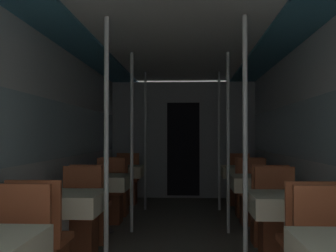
# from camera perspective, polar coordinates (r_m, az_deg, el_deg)

# --- Properties ---
(wall_left) EXTENTS (0.05, 10.30, 2.29)m
(wall_left) POSITION_cam_1_polar(r_m,az_deg,el_deg) (5.45, -14.07, -1.79)
(wall_left) COLOR silver
(wall_left) RESTS_ON ground_plane
(wall_right) EXTENTS (0.05, 10.30, 2.29)m
(wall_right) POSITION_cam_1_polar(r_m,az_deg,el_deg) (5.38, 16.80, -1.79)
(wall_right) COLOR silver
(wall_right) RESTS_ON ground_plane
(ceiling_panel) EXTENTS (2.89, 10.30, 0.07)m
(ceiling_panel) POSITION_cam_1_polar(r_m,az_deg,el_deg) (5.34, 1.26, 10.80)
(ceiling_panel) COLOR silver
(ceiling_panel) RESTS_ON wall_left
(bulkhead_far) EXTENTS (2.83, 0.09, 2.29)m
(bulkhead_far) POSITION_cam_1_polar(r_m,az_deg,el_deg) (9.29, 1.88, -1.71)
(bulkhead_far) COLOR gray
(bulkhead_far) RESTS_ON ground_plane
(dining_table_left_1) EXTENTS (0.71, 0.71, 0.72)m
(dining_table_left_1) POSITION_cam_1_polar(r_m,az_deg,el_deg) (4.33, -12.76, -9.48)
(dining_table_left_1) COLOR #4C4C51
(dining_table_left_1) RESTS_ON ground_plane
(chair_left_far_1) EXTENTS (0.41, 0.41, 0.91)m
(chair_left_far_1) POSITION_cam_1_polar(r_m,az_deg,el_deg) (4.97, -10.85, -12.07)
(chair_left_far_1) COLOR brown
(chair_left_far_1) RESTS_ON ground_plane
(support_pole_left_1) EXTENTS (0.04, 0.04, 2.29)m
(support_pole_left_1) POSITION_cam_1_polar(r_m,az_deg,el_deg) (4.20, -7.52, -2.30)
(support_pole_left_1) COLOR silver
(support_pole_left_1) RESTS_ON ground_plane
(dining_table_left_2) EXTENTS (0.71, 0.71, 0.72)m
(dining_table_left_2) POSITION_cam_1_polar(r_m,az_deg,el_deg) (6.09, -8.17, -7.08)
(dining_table_left_2) COLOR #4C4C51
(dining_table_left_2) RESTS_ON ground_plane
(chair_left_near_2) EXTENTS (0.41, 0.41, 0.91)m
(chair_left_near_2) POSITION_cam_1_polar(r_m,az_deg,el_deg) (5.54, -9.40, -10.96)
(chair_left_near_2) COLOR brown
(chair_left_near_2) RESTS_ON ground_plane
(chair_left_far_2) EXTENTS (0.41, 0.41, 0.91)m
(chair_left_far_2) POSITION_cam_1_polar(r_m,az_deg,el_deg) (6.73, -7.18, -9.21)
(chair_left_far_2) COLOR brown
(chair_left_far_2) RESTS_ON ground_plane
(support_pole_left_2) EXTENTS (0.04, 0.04, 2.29)m
(support_pole_left_2) POSITION_cam_1_polar(r_m,az_deg,el_deg) (6.00, -4.45, -1.96)
(support_pole_left_2) COLOR silver
(support_pole_left_2) RESTS_ON ground_plane
(dining_table_left_3) EXTENTS (0.71, 0.71, 0.72)m
(dining_table_left_3) POSITION_cam_1_polar(r_m,az_deg,el_deg) (7.88, -5.67, -5.73)
(dining_table_left_3) COLOR #4C4C51
(dining_table_left_3) RESTS_ON ground_plane
(chair_left_near_3) EXTENTS (0.41, 0.41, 0.91)m
(chair_left_near_3) POSITION_cam_1_polar(r_m,az_deg,el_deg) (7.30, -6.38, -8.57)
(chair_left_near_3) COLOR brown
(chair_left_near_3) RESTS_ON ground_plane
(chair_left_far_3) EXTENTS (0.41, 0.41, 0.91)m
(chair_left_far_3) POSITION_cam_1_polar(r_m,az_deg,el_deg) (8.51, -5.07, -7.52)
(chair_left_far_3) COLOR brown
(chair_left_far_3) RESTS_ON ground_plane
(support_pole_left_3) EXTENTS (0.04, 0.04, 2.29)m
(support_pole_left_3) POSITION_cam_1_polar(r_m,az_deg,el_deg) (7.81, -2.79, -1.78)
(support_pole_left_3) COLOR silver
(support_pole_left_3) RESTS_ON ground_plane
(dining_table_right_1) EXTENTS (0.71, 0.71, 0.72)m
(dining_table_right_1) POSITION_cam_1_polar(r_m,az_deg,el_deg) (4.27, 14.75, -9.59)
(dining_table_right_1) COLOR #4C4C51
(dining_table_right_1) RESTS_ON ground_plane
(chair_right_far_1) EXTENTS (0.41, 0.41, 0.91)m
(chair_right_far_1) POSITION_cam_1_polar(r_m,az_deg,el_deg) (4.92, 13.24, -12.18)
(chair_right_far_1) COLOR brown
(chair_right_far_1) RESTS_ON ground_plane
(support_pole_right_1) EXTENTS (0.04, 0.04, 2.29)m
(support_pole_right_1) POSITION_cam_1_polar(r_m,az_deg,el_deg) (4.16, 9.39, -2.30)
(support_pole_right_1) COLOR silver
(support_pole_right_1) RESTS_ON ground_plane
(dining_table_right_2) EXTENTS (0.71, 0.71, 0.72)m
(dining_table_right_2) POSITION_cam_1_polar(r_m,az_deg,el_deg) (6.05, 11.12, -7.11)
(dining_table_right_2) COLOR #4C4C51
(dining_table_right_2) RESTS_ON ground_plane
(chair_right_near_2) EXTENTS (0.41, 0.41, 0.91)m
(chair_right_near_2) POSITION_cam_1_polar(r_m,az_deg,el_deg) (5.49, 12.09, -11.03)
(chair_right_near_2) COLOR brown
(chair_right_near_2) RESTS_ON ground_plane
(chair_right_far_2) EXTENTS (0.41, 0.41, 0.91)m
(chair_right_far_2) POSITION_cam_1_polar(r_m,az_deg,el_deg) (6.69, 10.34, -9.24)
(chair_right_far_2) COLOR brown
(chair_right_far_2) RESTS_ON ground_plane
(support_pole_right_2) EXTENTS (0.04, 0.04, 2.29)m
(support_pole_right_2) POSITION_cam_1_polar(r_m,az_deg,el_deg) (5.97, 7.35, -1.96)
(support_pole_right_2) COLOR silver
(support_pole_right_2) RESTS_ON ground_plane
(dining_table_right_3) EXTENTS (0.71, 0.71, 0.72)m
(dining_table_right_3) POSITION_cam_1_polar(r_m,az_deg,el_deg) (7.84, 9.16, -5.74)
(dining_table_right_3) COLOR #4C4C51
(dining_table_right_3) RESTS_ON ground_plane
(chair_right_near_3) EXTENTS (0.41, 0.41, 0.91)m
(chair_right_near_3) POSITION_cam_1_polar(r_m,az_deg,el_deg) (7.27, 9.72, -8.60)
(chair_right_near_3) COLOR brown
(chair_right_near_3) RESTS_ON ground_plane
(chair_right_far_3) EXTENTS (0.41, 0.41, 0.91)m
(chair_right_far_3) POSITION_cam_1_polar(r_m,az_deg,el_deg) (8.48, 8.69, -7.53)
(chair_right_far_3) COLOR brown
(chair_right_far_3) RESTS_ON ground_plane
(support_pole_right_3) EXTENTS (0.04, 0.04, 2.29)m
(support_pole_right_3) POSITION_cam_1_polar(r_m,az_deg,el_deg) (7.79, 6.25, -1.77)
(support_pole_right_3) COLOR silver
(support_pole_right_3) RESTS_ON ground_plane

